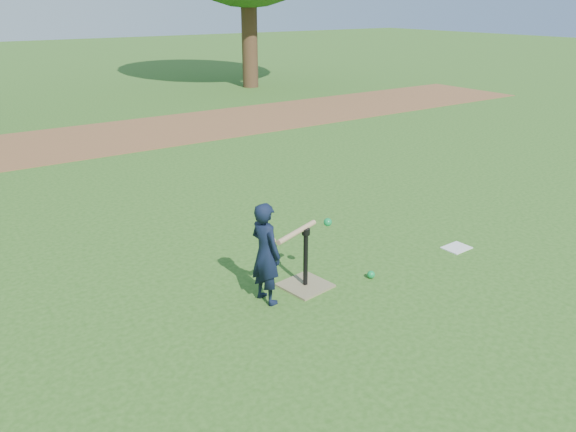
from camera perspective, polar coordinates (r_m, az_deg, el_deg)
ground at (r=5.65m, az=2.81°, el=-6.81°), size 80.00×80.00×0.00m
dirt_strip at (r=12.14m, az=-19.39°, el=7.35°), size 24.00×3.00×0.01m
child at (r=5.12m, az=-2.28°, el=-3.81°), size 0.27×0.38×0.97m
wiffle_ball_ground at (r=5.78m, az=8.43°, el=-5.91°), size 0.08×0.08×0.08m
clipboard at (r=6.68m, az=16.75°, el=-3.11°), size 0.31×0.24×0.01m
batting_tee at (r=5.54m, az=1.78°, el=-6.14°), size 0.48×0.48×0.61m
swing_action at (r=5.24m, az=1.33°, el=-1.52°), size 0.68×0.26×0.13m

